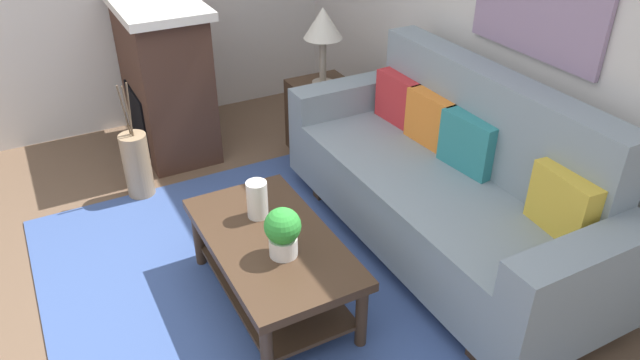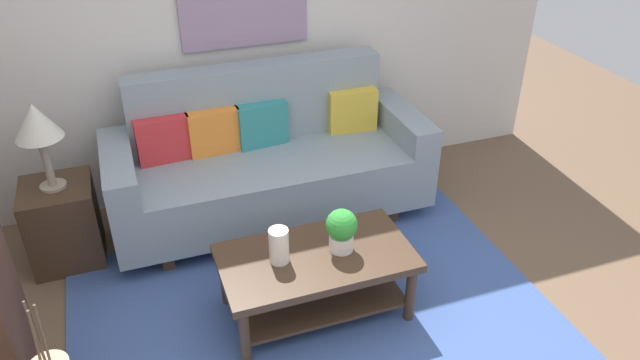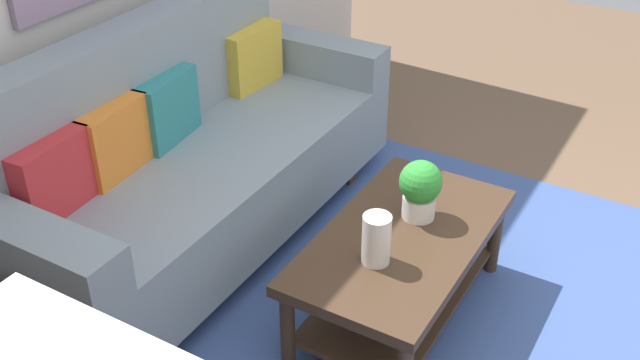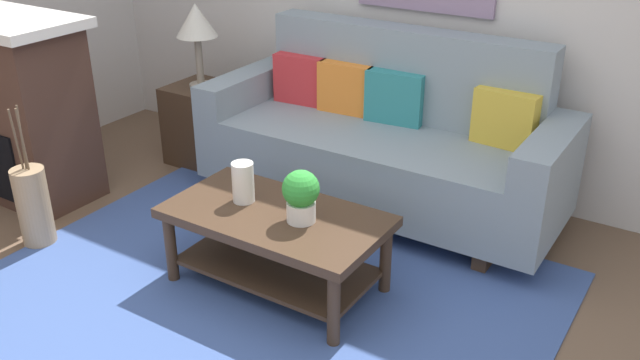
{
  "view_description": "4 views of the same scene",
  "coord_description": "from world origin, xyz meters",
  "px_view_note": "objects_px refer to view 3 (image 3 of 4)",
  "views": [
    {
      "loc": [
        2.28,
        -0.33,
        2.27
      ],
      "look_at": [
        -0.14,
        0.95,
        0.58
      ],
      "focal_mm": 33.39,
      "sensor_mm": 36.0,
      "label": 1
    },
    {
      "loc": [
        -0.86,
        -1.97,
        2.58
      ],
      "look_at": [
        0.19,
        0.97,
        0.67
      ],
      "focal_mm": 33.95,
      "sensor_mm": 36.0,
      "label": 2
    },
    {
      "loc": [
        -2.28,
        -0.38,
        2.26
      ],
      "look_at": [
        0.1,
        1.02,
        0.51
      ],
      "focal_mm": 42.38,
      "sensor_mm": 36.0,
      "label": 3
    },
    {
      "loc": [
        1.8,
        -1.81,
        2.03
      ],
      "look_at": [
        0.05,
        0.96,
        0.46
      ],
      "focal_mm": 38.47,
      "sensor_mm": 36.0,
      "label": 4
    }
  ],
  "objects_px": {
    "throw_pillow_crimson": "(53,177)",
    "coffee_table": "(401,257)",
    "throw_pillow_orange": "(114,140)",
    "couch": "(193,162)",
    "throw_pillow_teal": "(167,108)",
    "throw_pillow_mustard": "(252,57)",
    "tabletop_vase": "(376,239)",
    "potted_plant_tabletop": "(420,188)"
  },
  "relations": [
    {
      "from": "coffee_table",
      "to": "throw_pillow_orange",
      "type": "bearing_deg",
      "value": 104.61
    },
    {
      "from": "throw_pillow_mustard",
      "to": "potted_plant_tabletop",
      "type": "distance_m",
      "value": 1.35
    },
    {
      "from": "throw_pillow_crimson",
      "to": "throw_pillow_teal",
      "type": "bearing_deg",
      "value": 0.0
    },
    {
      "from": "throw_pillow_orange",
      "to": "throw_pillow_teal",
      "type": "xyz_separation_m",
      "value": [
        0.35,
        0.0,
        0.0
      ]
    },
    {
      "from": "tabletop_vase",
      "to": "throw_pillow_orange",
      "type": "bearing_deg",
      "value": 95.18
    },
    {
      "from": "couch",
      "to": "throw_pillow_orange",
      "type": "relative_size",
      "value": 6.16
    },
    {
      "from": "throw_pillow_crimson",
      "to": "throw_pillow_orange",
      "type": "relative_size",
      "value": 1.0
    },
    {
      "from": "coffee_table",
      "to": "tabletop_vase",
      "type": "xyz_separation_m",
      "value": [
        -0.21,
        0.02,
        0.22
      ]
    },
    {
      "from": "throw_pillow_crimson",
      "to": "throw_pillow_teal",
      "type": "xyz_separation_m",
      "value": [
        0.69,
        0.0,
        0.0
      ]
    },
    {
      "from": "couch",
      "to": "throw_pillow_teal",
      "type": "relative_size",
      "value": 6.16
    },
    {
      "from": "potted_plant_tabletop",
      "to": "throw_pillow_orange",
      "type": "bearing_deg",
      "value": 111.07
    },
    {
      "from": "throw_pillow_crimson",
      "to": "throw_pillow_orange",
      "type": "xyz_separation_m",
      "value": [
        0.35,
        0.0,
        0.0
      ]
    },
    {
      "from": "throw_pillow_teal",
      "to": "couch",
      "type": "bearing_deg",
      "value": -90.0
    },
    {
      "from": "couch",
      "to": "potted_plant_tabletop",
      "type": "height_order",
      "value": "couch"
    },
    {
      "from": "throw_pillow_mustard",
      "to": "throw_pillow_crimson",
      "type": "bearing_deg",
      "value": 180.0
    },
    {
      "from": "tabletop_vase",
      "to": "potted_plant_tabletop",
      "type": "distance_m",
      "value": 0.36
    },
    {
      "from": "couch",
      "to": "throw_pillow_orange",
      "type": "height_order",
      "value": "couch"
    },
    {
      "from": "couch",
      "to": "throw_pillow_orange",
      "type": "bearing_deg",
      "value": 159.99
    },
    {
      "from": "couch",
      "to": "throw_pillow_mustard",
      "type": "bearing_deg",
      "value": 10.32
    },
    {
      "from": "coffee_table",
      "to": "throw_pillow_teal",
      "type": "bearing_deg",
      "value": 88.77
    },
    {
      "from": "throw_pillow_teal",
      "to": "throw_pillow_mustard",
      "type": "bearing_deg",
      "value": 0.0
    },
    {
      "from": "throw_pillow_crimson",
      "to": "throw_pillow_orange",
      "type": "height_order",
      "value": "same"
    },
    {
      "from": "potted_plant_tabletop",
      "to": "throw_pillow_mustard",
      "type": "bearing_deg",
      "value": 65.25
    },
    {
      "from": "throw_pillow_teal",
      "to": "potted_plant_tabletop",
      "type": "bearing_deg",
      "value": -84.1
    },
    {
      "from": "throw_pillow_orange",
      "to": "coffee_table",
      "type": "relative_size",
      "value": 0.33
    },
    {
      "from": "coffee_table",
      "to": "throw_pillow_mustard",
      "type": "bearing_deg",
      "value": 59.64
    },
    {
      "from": "throw_pillow_crimson",
      "to": "potted_plant_tabletop",
      "type": "relative_size",
      "value": 1.37
    },
    {
      "from": "throw_pillow_orange",
      "to": "throw_pillow_mustard",
      "type": "distance_m",
      "value": 1.04
    },
    {
      "from": "coffee_table",
      "to": "potted_plant_tabletop",
      "type": "xyz_separation_m",
      "value": [
        0.15,
        -0.0,
        0.26
      ]
    },
    {
      "from": "couch",
      "to": "throw_pillow_orange",
      "type": "xyz_separation_m",
      "value": [
        -0.35,
        0.13,
        0.25
      ]
    },
    {
      "from": "tabletop_vase",
      "to": "throw_pillow_teal",
      "type": "bearing_deg",
      "value": 78.93
    },
    {
      "from": "couch",
      "to": "throw_pillow_teal",
      "type": "bearing_deg",
      "value": 90.0
    },
    {
      "from": "potted_plant_tabletop",
      "to": "coffee_table",
      "type": "bearing_deg",
      "value": 179.94
    },
    {
      "from": "throw_pillow_crimson",
      "to": "coffee_table",
      "type": "height_order",
      "value": "throw_pillow_crimson"
    },
    {
      "from": "throw_pillow_orange",
      "to": "throw_pillow_teal",
      "type": "distance_m",
      "value": 0.35
    },
    {
      "from": "throw_pillow_orange",
      "to": "coffee_table",
      "type": "xyz_separation_m",
      "value": [
        0.32,
        -1.22,
        -0.37
      ]
    },
    {
      "from": "couch",
      "to": "throw_pillow_orange",
      "type": "distance_m",
      "value": 0.44
    },
    {
      "from": "throw_pillow_mustard",
      "to": "tabletop_vase",
      "type": "bearing_deg",
      "value": -127.54
    },
    {
      "from": "couch",
      "to": "throw_pillow_teal",
      "type": "height_order",
      "value": "couch"
    },
    {
      "from": "throw_pillow_orange",
      "to": "coffee_table",
      "type": "distance_m",
      "value": 1.32
    },
    {
      "from": "throw_pillow_mustard",
      "to": "couch",
      "type": "bearing_deg",
      "value": -169.68
    },
    {
      "from": "couch",
      "to": "tabletop_vase",
      "type": "distance_m",
      "value": 1.11
    }
  ]
}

